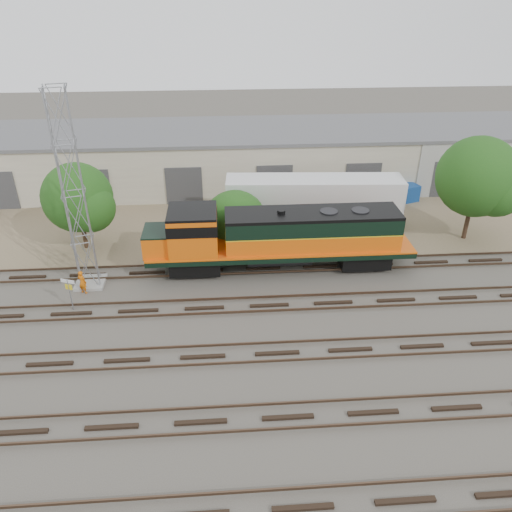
{
  "coord_description": "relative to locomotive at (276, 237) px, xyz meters",
  "views": [
    {
      "loc": [
        -2.65,
        -23.75,
        17.77
      ],
      "look_at": [
        -0.65,
        4.0,
        2.2
      ],
      "focal_mm": 35.0,
      "sensor_mm": 36.0,
      "label": 1
    }
  ],
  "objects": [
    {
      "name": "dirt_strip",
      "position": [
        -0.84,
        9.0,
        -2.47
      ],
      "size": [
        80.0,
        16.0,
        0.02
      ],
      "primitive_type": "cube",
      "color": "#726047",
      "rests_on": "ground"
    },
    {
      "name": "ground",
      "position": [
        -0.84,
        -6.0,
        -2.48
      ],
      "size": [
        140.0,
        140.0,
        0.0
      ],
      "primitive_type": "plane",
      "color": "#47423A",
      "rests_on": "ground"
    },
    {
      "name": "tree_east",
      "position": [
        15.48,
        3.41,
        2.4
      ],
      "size": [
        6.22,
        5.92,
        7.99
      ],
      "color": "#382619",
      "rests_on": "ground"
    },
    {
      "name": "sign_post",
      "position": [
        -12.83,
        -4.0,
        -0.94
      ],
      "size": [
        0.86,
        0.34,
        2.2
      ],
      "color": "gray",
      "rests_on": "ground"
    },
    {
      "name": "tracks",
      "position": [
        -0.84,
        -9.0,
        -2.4
      ],
      "size": [
        80.0,
        20.4,
        0.28
      ],
      "color": "black",
      "rests_on": "ground"
    },
    {
      "name": "dumpster_blue",
      "position": [
        13.28,
        11.34,
        -1.73
      ],
      "size": [
        2.01,
        1.95,
        1.5
      ],
      "primitive_type": "cube",
      "rotation": [
        0.0,
        0.0,
        0.34
      ],
      "color": "navy",
      "rests_on": "ground"
    },
    {
      "name": "tree_west",
      "position": [
        -13.58,
        3.99,
        1.43
      ],
      "size": [
        5.25,
        5.0,
        6.54
      ],
      "color": "#382619",
      "rests_on": "ground"
    },
    {
      "name": "locomotive",
      "position": [
        0.0,
        0.0,
        0.0
      ],
      "size": [
        18.1,
        3.18,
        4.35
      ],
      "color": "black",
      "rests_on": "tracks"
    },
    {
      "name": "signal_tower",
      "position": [
        -12.42,
        -1.06,
        3.7
      ],
      "size": [
        1.87,
        1.87,
        12.68
      ],
      "rotation": [
        0.0,
        0.0,
        0.25
      ],
      "color": "gray",
      "rests_on": "ground"
    },
    {
      "name": "tree_mid",
      "position": [
        -2.39,
        3.16,
        -0.51
      ],
      "size": [
        4.98,
        4.75,
        4.75
      ],
      "color": "#382619",
      "rests_on": "ground"
    },
    {
      "name": "semi_trailer",
      "position": [
        4.01,
        6.28,
        0.18
      ],
      "size": [
        13.88,
        3.6,
        4.23
      ],
      "rotation": [
        0.0,
        0.0,
        -0.06
      ],
      "color": "silver",
      "rests_on": "ground"
    },
    {
      "name": "warehouse",
      "position": [
        -0.79,
        16.98,
        0.17
      ],
      "size": [
        58.4,
        10.4,
        5.3
      ],
      "color": "beige",
      "rests_on": "ground"
    },
    {
      "name": "worker",
      "position": [
        -12.61,
        -2.12,
        -1.68
      ],
      "size": [
        0.7,
        0.6,
        1.61
      ],
      "primitive_type": "imported",
      "rotation": [
        0.0,
        0.0,
        2.7
      ],
      "color": "#D7620B",
      "rests_on": "ground"
    }
  ]
}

